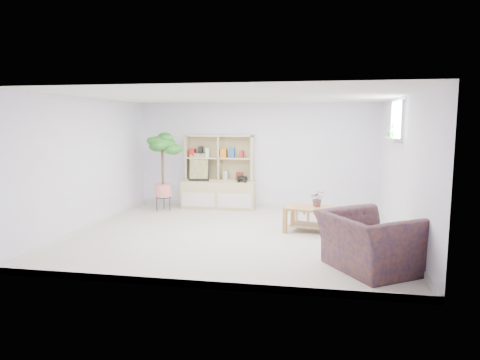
% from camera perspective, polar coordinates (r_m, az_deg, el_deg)
% --- Properties ---
extents(floor, '(5.50, 5.00, 0.01)m').
position_cam_1_polar(floor, '(7.60, -0.50, -7.28)').
color(floor, silver).
rests_on(floor, ground).
extents(ceiling, '(5.50, 5.00, 0.01)m').
position_cam_1_polar(ceiling, '(7.35, -0.52, 11.10)').
color(ceiling, white).
rests_on(ceiling, walls).
extents(walls, '(5.51, 5.01, 2.40)m').
position_cam_1_polar(walls, '(7.38, -0.51, 1.76)').
color(walls, white).
rests_on(walls, floor).
extents(baseboard, '(5.50, 5.00, 0.10)m').
position_cam_1_polar(baseboard, '(7.58, -0.50, -6.92)').
color(baseboard, silver).
rests_on(baseboard, floor).
extents(window, '(0.10, 0.98, 0.68)m').
position_cam_1_polar(window, '(7.94, 20.27, 7.49)').
color(window, silver).
rests_on(window, walls).
extents(window_sill, '(0.14, 1.00, 0.04)m').
position_cam_1_polar(window_sill, '(7.93, 19.74, 5.20)').
color(window_sill, silver).
rests_on(window_sill, walls).
extents(storage_unit, '(1.67, 0.56, 1.67)m').
position_cam_1_polar(storage_unit, '(9.76, -2.87, 1.06)').
color(storage_unit, '#C2B386').
rests_on(storage_unit, floor).
extents(poster, '(0.48, 0.15, 0.65)m').
position_cam_1_polar(poster, '(9.84, -5.47, 1.77)').
color(poster, yellow).
rests_on(poster, storage_unit).
extents(toy_truck, '(0.29, 0.20, 0.15)m').
position_cam_1_polar(toy_truck, '(9.61, 0.32, 0.16)').
color(toy_truck, black).
rests_on(toy_truck, storage_unit).
extents(coffee_table, '(1.21, 0.83, 0.45)m').
position_cam_1_polar(coffee_table, '(7.82, 10.24, -5.25)').
color(coffee_table, olive).
rests_on(coffee_table, floor).
extents(table_plant, '(0.28, 0.25, 0.29)m').
position_cam_1_polar(table_plant, '(7.85, 10.32, -2.43)').
color(table_plant, '#1B5829').
rests_on(table_plant, coffee_table).
extents(floor_tree, '(0.78, 0.78, 1.75)m').
position_cam_1_polar(floor_tree, '(9.61, -10.26, 1.06)').
color(floor_tree, '#1D6D16').
rests_on(floor_tree, floor).
extents(armchair, '(1.51, 1.55, 0.88)m').
position_cam_1_polar(armchair, '(5.99, 16.82, -7.41)').
color(armchair, '#181A42').
rests_on(armchair, floor).
extents(sill_plant, '(0.16, 0.14, 0.26)m').
position_cam_1_polar(sill_plant, '(8.11, 19.57, 6.30)').
color(sill_plant, '#1D6D16').
rests_on(sill_plant, window_sill).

